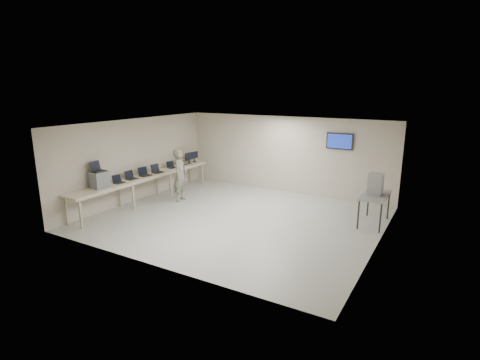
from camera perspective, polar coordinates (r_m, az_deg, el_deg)
The scene contains 15 objects.
room at distance 10.85m, azimuth -0.23°, elevation 1.16°, with size 8.01×7.01×2.81m.
workbench at distance 13.10m, azimuth -14.15°, elevation 0.35°, with size 0.76×6.00×0.90m.
equipment_box at distance 11.87m, azimuth -20.64°, elevation 0.05°, with size 0.41×0.47×0.49m, color slate.
laptop_on_box at distance 11.85m, azimuth -20.95°, elevation 1.61°, with size 0.34×0.41×0.30m.
laptop_0 at distance 12.32m, azimuth -18.07°, elevation -0.12°, with size 0.30×0.35×0.25m.
laptop_1 at distance 12.72m, azimuth -16.31°, elevation 0.47°, with size 0.30×0.36×0.27m.
laptop_2 at distance 13.07m, azimuth -14.36°, elevation 0.97°, with size 0.36×0.41×0.29m.
laptop_3 at distance 13.46m, azimuth -12.57°, elevation 1.45°, with size 0.34×0.40×0.29m.
laptop_4 at distance 14.13m, azimuth -10.40°, elevation 2.09°, with size 0.35×0.38×0.25m.
laptop_5 at distance 14.57m, azimuth -8.89°, elevation 2.51°, with size 0.32×0.36×0.25m.
monitor_near at distance 14.82m, azimuth -7.77°, elevation 3.52°, with size 0.19×0.44×0.43m.
monitor_far at distance 15.08m, azimuth -6.99°, elevation 3.69°, with size 0.19×0.42×0.42m.
soldier at distance 12.90m, azimuth -9.09°, elevation 0.77°, with size 0.66×0.44×1.82m, color #6A6D59.
side_table at distance 11.24m, azimuth 19.89°, elevation -2.44°, with size 0.68×1.46×0.88m.
storage_bins at distance 11.15m, azimuth 19.95°, elevation -0.59°, with size 0.38×0.42×0.60m.
Camera 1 is at (5.38, -9.07, 3.82)m, focal length 28.00 mm.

